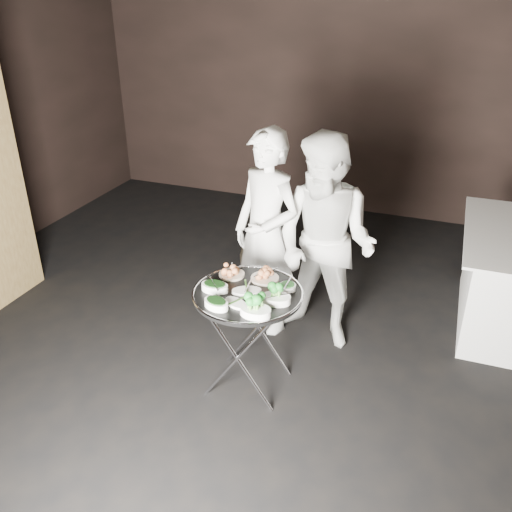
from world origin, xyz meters
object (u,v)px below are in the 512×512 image
(waiter_right, at_px, (325,245))
(serving_tray, at_px, (248,294))
(waiter_left, at_px, (266,234))
(tray_stand, at_px, (248,336))

(waiter_right, bearing_deg, serving_tray, -99.68)
(waiter_left, distance_m, waiter_right, 0.47)
(serving_tray, xyz_separation_m, waiter_left, (-0.15, 0.76, 0.07))
(serving_tray, distance_m, waiter_right, 0.80)
(waiter_right, bearing_deg, waiter_left, -170.05)
(waiter_left, bearing_deg, waiter_right, 18.88)
(waiter_left, xyz_separation_m, waiter_right, (0.47, -0.04, 0.01))
(waiter_left, height_order, waiter_right, waiter_right)
(tray_stand, bearing_deg, waiter_right, 65.92)
(tray_stand, height_order, waiter_right, waiter_right)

